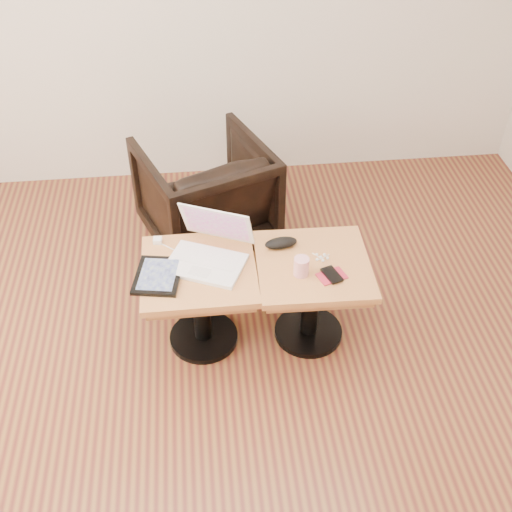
{
  "coord_description": "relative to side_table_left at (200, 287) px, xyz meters",
  "views": [
    {
      "loc": [
        0.03,
        -1.64,
        2.48
      ],
      "look_at": [
        0.27,
        0.64,
        0.54
      ],
      "focal_mm": 45.0,
      "sensor_mm": 36.0,
      "label": 1
    }
  ],
  "objects": [
    {
      "name": "side_table_right",
      "position": [
        0.55,
        -0.02,
        0.0
      ],
      "size": [
        0.55,
        0.55,
        0.49
      ],
      "rotation": [
        0.0,
        0.0,
        -0.03
      ],
      "color": "black",
      "rests_on": "ground"
    },
    {
      "name": "phone_on_sleeve",
      "position": [
        0.61,
        -0.13,
        0.13
      ],
      "size": [
        0.15,
        0.13,
        0.02
      ],
      "rotation": [
        0.0,
        0.0,
        0.34
      ],
      "color": "maroon",
      "rests_on": "side_table_right"
    },
    {
      "name": "room_shell",
      "position": [
        -0.0,
        -0.64,
        0.98
      ],
      "size": [
        4.52,
        4.52,
        2.71
      ],
      "color": "#53231B",
      "rests_on": "ground"
    },
    {
      "name": "striped_cup",
      "position": [
        0.47,
        -0.09,
        0.17
      ],
      "size": [
        0.09,
        0.09,
        0.09
      ],
      "primitive_type": "cylinder",
      "rotation": [
        0.0,
        0.0,
        -0.37
      ],
      "color": "#DE4A67",
      "rests_on": "side_table_right"
    },
    {
      "name": "glasses_case",
      "position": [
        0.41,
        0.11,
        0.15
      ],
      "size": [
        0.17,
        0.09,
        0.05
      ],
      "primitive_type": "ellipsoid",
      "rotation": [
        0.0,
        0.0,
        0.13
      ],
      "color": "black",
      "rests_on": "side_table_right"
    },
    {
      "name": "earbuds_tangle",
      "position": [
        0.59,
        0.01,
        0.13
      ],
      "size": [
        0.08,
        0.06,
        0.01
      ],
      "color": "white",
      "rests_on": "side_table_right"
    },
    {
      "name": "laptop",
      "position": [
        0.06,
        0.06,
        0.17
      ],
      "size": [
        0.46,
        0.45,
        0.24
      ],
      "rotation": [
        0.0,
        0.0,
        -0.42
      ],
      "color": "white",
      "rests_on": "side_table_left"
    },
    {
      "name": "tablet",
      "position": [
        -0.19,
        -0.04,
        0.13
      ],
      "size": [
        0.25,
        0.3,
        0.02
      ],
      "rotation": [
        0.0,
        0.0,
        -0.18
      ],
      "color": "black",
      "rests_on": "side_table_left"
    },
    {
      "name": "armchair",
      "position": [
        0.07,
        0.85,
        -0.05
      ],
      "size": [
        0.9,
        0.91,
        0.64
      ],
      "primitive_type": "imported",
      "rotation": [
        0.0,
        0.0,
        3.51
      ],
      "color": "black",
      "rests_on": "ground"
    },
    {
      "name": "charging_adapter",
      "position": [
        -0.19,
        0.21,
        0.13
      ],
      "size": [
        0.05,
        0.05,
        0.02
      ],
      "primitive_type": "cube",
      "rotation": [
        0.0,
        0.0,
        -0.1
      ],
      "color": "white",
      "rests_on": "side_table_left"
    },
    {
      "name": "side_table_left",
      "position": [
        0.0,
        0.0,
        0.0
      ],
      "size": [
        0.54,
        0.54,
        0.49
      ],
      "rotation": [
        0.0,
        0.0,
        0.01
      ],
      "color": "black",
      "rests_on": "ground"
    }
  ]
}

